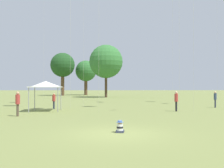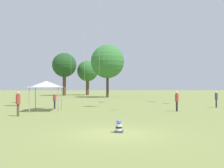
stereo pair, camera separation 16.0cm
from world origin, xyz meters
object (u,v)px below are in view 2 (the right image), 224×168
object	(u,v)px
seated_toddler	(119,127)
distant_tree_1	(64,65)
distant_tree_0	(107,62)
distant_tree_2	(88,71)
canopy_tent	(46,84)
person_standing_2	(55,99)
person_standing_0	(18,101)
person_standing_4	(177,99)
person_standing_5	(216,98)

from	to	relation	value
seated_toddler	distant_tree_1	xyz separation A→B (m)	(-10.53, 53.06, 7.29)
distant_tree_0	distant_tree_2	size ratio (longest dim) A/B	1.19
canopy_tent	distant_tree_0	world-z (taller)	distant_tree_0
person_standing_2	distant_tree_0	distance (m)	28.89
person_standing_0	person_standing_2	size ratio (longest dim) A/B	1.18
canopy_tent	distant_tree_0	xyz separation A→B (m)	(5.98, 30.00, 4.97)
person_standing_4	distant_tree_2	distance (m)	47.68
seated_toddler	distant_tree_2	distance (m)	57.23
person_standing_5	distant_tree_0	world-z (taller)	distant_tree_0
person_standing_2	person_standing_4	world-z (taller)	person_standing_4
person_standing_4	seated_toddler	bearing A→B (deg)	-61.46
person_standing_4	person_standing_5	world-z (taller)	person_standing_4
distant_tree_1	distant_tree_2	world-z (taller)	distant_tree_1
person_standing_5	canopy_tent	distance (m)	17.34
person_standing_2	distant_tree_0	xyz separation A→B (m)	(5.69, 27.58, 6.44)
person_standing_0	person_standing_2	xyz separation A→B (m)	(1.50, 6.50, -0.18)
person_standing_2	person_standing_4	size ratio (longest dim) A/B	0.87
canopy_tent	person_standing_0	bearing A→B (deg)	-106.50
person_standing_5	canopy_tent	world-z (taller)	canopy_tent
seated_toddler	person_standing_0	distance (m)	10.15
distant_tree_0	distant_tree_1	world-z (taller)	distant_tree_0
person_standing_5	distant_tree_1	xyz separation A→B (m)	(-21.61, 38.58, 6.49)
seated_toddler	distant_tree_0	xyz separation A→B (m)	(0.07, 41.27, 7.12)
seated_toddler	person_standing_4	size ratio (longest dim) A/B	0.33
person_standing_0	distant_tree_2	world-z (taller)	distant_tree_2
seated_toddler	person_standing_2	world-z (taller)	person_standing_2
seated_toddler	person_standing_5	size ratio (longest dim) A/B	0.35
person_standing_2	canopy_tent	bearing A→B (deg)	71.22
canopy_tent	distant_tree_1	world-z (taller)	distant_tree_1
person_standing_0	person_standing_5	xyz separation A→B (m)	(18.19, 7.29, -0.06)
seated_toddler	canopy_tent	bearing A→B (deg)	127.53
person_standing_0	distant_tree_0	distance (m)	35.39
distant_tree_0	person_standing_2	bearing A→B (deg)	-101.65
seated_toddler	distant_tree_1	bearing A→B (deg)	111.09
person_standing_2	distant_tree_2	size ratio (longest dim) A/B	0.17
seated_toddler	distant_tree_0	world-z (taller)	distant_tree_0
person_standing_2	canopy_tent	world-z (taller)	canopy_tent
person_standing_0	person_standing_2	bearing A→B (deg)	121.42
person_standing_5	canopy_tent	bearing A→B (deg)	67.94
distant_tree_1	seated_toddler	bearing A→B (deg)	-78.77
person_standing_4	distant_tree_1	world-z (taller)	distant_tree_1
person_standing_4	distant_tree_0	size ratio (longest dim) A/B	0.16
person_standing_4	distant_tree_1	bearing A→B (deg)	168.33
distant_tree_2	seated_toddler	bearing A→B (deg)	-84.99
seated_toddler	distant_tree_2	xyz separation A→B (m)	(-4.97, 56.69, 6.05)
person_standing_2	distant_tree_2	distance (m)	43.34
person_standing_4	distant_tree_0	distance (m)	31.89
person_standing_2	canopy_tent	xyz separation A→B (m)	(-0.30, -2.42, 1.47)
person_standing_2	person_standing_5	bearing A→B (deg)	170.90
seated_toddler	person_standing_4	world-z (taller)	person_standing_4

